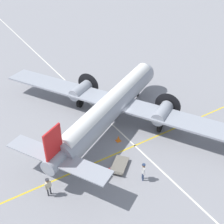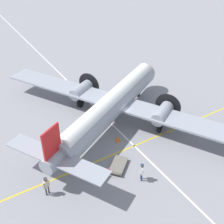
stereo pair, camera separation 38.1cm
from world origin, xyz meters
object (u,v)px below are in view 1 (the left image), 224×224
object	(u,v)px
airliner_main	(114,103)
baggage_cart	(119,165)
crew_foreground	(48,185)
suitcase_upright_spare	(108,171)
suitcase_near_door	(98,172)
traffic_cone	(118,139)
passenger_boarding	(143,170)

from	to	relation	value
airliner_main	baggage_cart	xyz separation A→B (m)	(3.10, 5.78, -2.10)
crew_foreground	suitcase_upright_spare	distance (m)	5.03
crew_foreground	suitcase_near_door	size ratio (longest dim) A/B	3.28
crew_foreground	suitcase_near_door	distance (m)	4.30
traffic_cone	suitcase_upright_spare	bearing A→B (deg)	44.87
passenger_boarding	baggage_cart	world-z (taller)	passenger_boarding
passenger_boarding	traffic_cone	xyz separation A→B (m)	(-1.01, -5.11, -0.76)
airliner_main	passenger_boarding	bearing A→B (deg)	-135.49
baggage_cart	traffic_cone	xyz separation A→B (m)	(-1.86, -3.00, 0.01)
suitcase_near_door	airliner_main	bearing A→B (deg)	-132.62
passenger_boarding	traffic_cone	bearing A→B (deg)	16.37
suitcase_near_door	traffic_cone	size ratio (longest dim) A/B	0.85
suitcase_upright_spare	baggage_cart	distance (m)	1.17
suitcase_near_door	baggage_cart	bearing A→B (deg)	169.68
passenger_boarding	suitcase_near_door	size ratio (longest dim) A/B	3.23
suitcase_near_door	baggage_cart	size ratio (longest dim) A/B	0.21
airliner_main	crew_foreground	bearing A→B (deg)	-179.46
crew_foreground	baggage_cart	xyz separation A→B (m)	(-6.11, 0.44, -0.78)
suitcase_upright_spare	traffic_cone	distance (m)	4.28
passenger_boarding	crew_foreground	bearing A→B (deg)	97.47
crew_foreground	passenger_boarding	distance (m)	7.41
airliner_main	baggage_cart	world-z (taller)	airliner_main
suitcase_near_door	traffic_cone	xyz separation A→B (m)	(-3.76, -2.65, 0.05)
traffic_cone	crew_foreground	bearing A→B (deg)	17.82
suitcase_upright_spare	traffic_cone	size ratio (longest dim) A/B	0.80
suitcase_upright_spare	traffic_cone	world-z (taller)	traffic_cone
crew_foreground	suitcase_near_door	xyz separation A→B (m)	(-4.22, 0.09, -0.82)
suitcase_near_door	baggage_cart	distance (m)	1.93
passenger_boarding	suitcase_upright_spare	bearing A→B (deg)	71.62
airliner_main	crew_foreground	size ratio (longest dim) A/B	15.11
suitcase_upright_spare	airliner_main	bearing A→B (deg)	-126.39
airliner_main	suitcase_upright_spare	xyz separation A→B (m)	(4.27, 5.80, -2.16)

